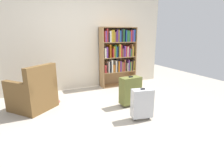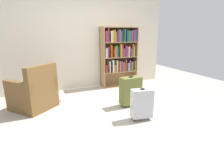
{
  "view_description": "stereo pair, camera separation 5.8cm",
  "coord_description": "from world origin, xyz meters",
  "px_view_note": "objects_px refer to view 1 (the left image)",
  "views": [
    {
      "loc": [
        -1.34,
        -2.8,
        1.49
      ],
      "look_at": [
        0.05,
        0.19,
        0.55
      ],
      "focal_mm": 29.38,
      "sensor_mm": 36.0,
      "label": 1
    },
    {
      "loc": [
        -1.29,
        -2.83,
        1.49
      ],
      "look_at": [
        0.05,
        0.19,
        0.55
      ],
      "focal_mm": 29.38,
      "sensor_mm": 36.0,
      "label": 2
    }
  ],
  "objects_px": {
    "bookshelf": "(118,53)",
    "suitcase_silver": "(142,103)",
    "suitcase_olive": "(130,90)",
    "mug": "(57,102)",
    "armchair": "(34,94)"
  },
  "relations": [
    {
      "from": "mug",
      "to": "suitcase_olive",
      "type": "distance_m",
      "value": 1.59
    },
    {
      "from": "mug",
      "to": "bookshelf",
      "type": "bearing_deg",
      "value": 22.29
    },
    {
      "from": "suitcase_olive",
      "to": "suitcase_silver",
      "type": "distance_m",
      "value": 0.66
    },
    {
      "from": "mug",
      "to": "suitcase_silver",
      "type": "relative_size",
      "value": 0.21
    },
    {
      "from": "mug",
      "to": "armchair",
      "type": "bearing_deg",
      "value": -172.19
    },
    {
      "from": "bookshelf",
      "to": "suitcase_olive",
      "type": "bearing_deg",
      "value": -107.1
    },
    {
      "from": "armchair",
      "to": "suitcase_olive",
      "type": "relative_size",
      "value": 1.57
    },
    {
      "from": "armchair",
      "to": "mug",
      "type": "bearing_deg",
      "value": 7.81
    },
    {
      "from": "bookshelf",
      "to": "mug",
      "type": "height_order",
      "value": "bookshelf"
    },
    {
      "from": "bookshelf",
      "to": "suitcase_olive",
      "type": "relative_size",
      "value": 2.58
    },
    {
      "from": "bookshelf",
      "to": "suitcase_silver",
      "type": "distance_m",
      "value": 2.28
    },
    {
      "from": "bookshelf",
      "to": "armchair",
      "type": "height_order",
      "value": "bookshelf"
    },
    {
      "from": "bookshelf",
      "to": "suitcase_silver",
      "type": "xyz_separation_m",
      "value": [
        -0.59,
        -2.11,
        -0.63
      ]
    },
    {
      "from": "suitcase_olive",
      "to": "armchair",
      "type": "bearing_deg",
      "value": 160.48
    },
    {
      "from": "armchair",
      "to": "suitcase_olive",
      "type": "bearing_deg",
      "value": -19.52
    }
  ]
}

